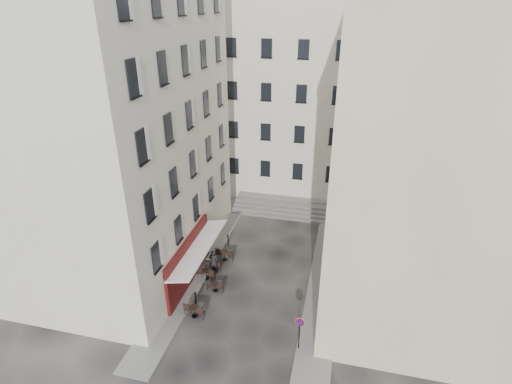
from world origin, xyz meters
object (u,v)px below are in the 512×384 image
(no_parking_sign, at_px, (300,328))
(bistro_table_a, at_px, (194,310))
(bistro_table_b, at_px, (215,286))
(pedestrian, at_px, (214,262))

(no_parking_sign, height_order, bistro_table_a, no_parking_sign)
(bistro_table_a, xyz_separation_m, bistro_table_b, (0.47, 2.55, -0.07))
(bistro_table_b, bearing_deg, bistro_table_a, -100.46)
(bistro_table_a, distance_m, bistro_table_b, 2.59)
(no_parking_sign, relative_size, bistro_table_b, 2.00)
(bistro_table_a, relative_size, pedestrian, 0.73)
(bistro_table_a, bearing_deg, no_parking_sign, -9.65)
(no_parking_sign, bearing_deg, bistro_table_b, 157.18)
(no_parking_sign, xyz_separation_m, bistro_table_a, (-6.55, 1.11, -1.14))
(pedestrian, bearing_deg, bistro_table_b, 106.12)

